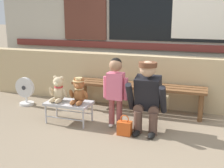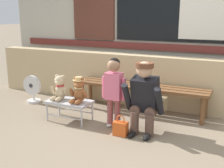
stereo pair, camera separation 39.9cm
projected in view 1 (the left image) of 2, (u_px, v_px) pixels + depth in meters
The scene contains 10 objects.
ground_plane at pixel (152, 143), 3.45m from camera, with size 60.00×60.00×0.00m, color #84725B.
brick_low_wall at pixel (170, 82), 4.65m from camera, with size 6.88×0.25×0.85m, color tan.
wooden_bench_long at pixel (137, 88), 4.48m from camera, with size 2.10×0.40×0.44m.
small_display_bench at pixel (69, 104), 4.04m from camera, with size 0.64×0.36×0.30m.
teddy_bear_plain at pixel (58, 90), 4.05m from camera, with size 0.28×0.26×0.36m.
teddy_bear_with_hat at pixel (79, 91), 3.95m from camera, with size 0.28×0.27×0.36m.
child_standing at pixel (116, 85), 3.79m from camera, with size 0.35×0.18×0.96m.
adult_crouching at pixel (148, 97), 3.66m from camera, with size 0.50×0.49×0.95m.
handbag_on_ground at pixel (125, 128), 3.65m from camera, with size 0.18×0.11×0.27m.
floor_fan at pixel (25, 91), 4.82m from camera, with size 0.34×0.24×0.48m.
Camera 1 is at (0.59, -3.16, 1.52)m, focal length 45.81 mm.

